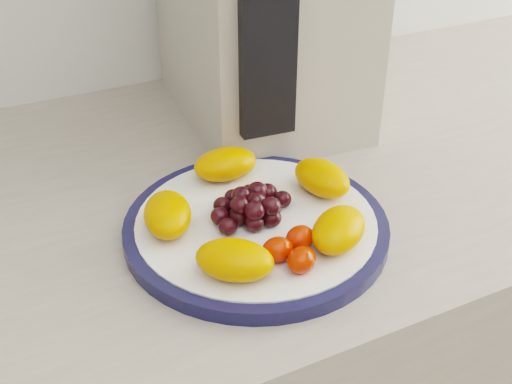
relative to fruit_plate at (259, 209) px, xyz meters
name	(u,v)px	position (x,y,z in m)	size (l,w,h in m)	color
plate_rim	(256,227)	(0.00, 0.01, -0.03)	(0.27, 0.27, 0.01)	#15173D
plate_face	(256,226)	(0.00, 0.01, -0.02)	(0.24, 0.24, 0.02)	white
appliance_panel	(268,16)	(0.07, 0.11, 0.15)	(0.06, 0.02, 0.27)	black
fruit_plate	(259,209)	(0.00, 0.00, 0.00)	(0.23, 0.22, 0.03)	orange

